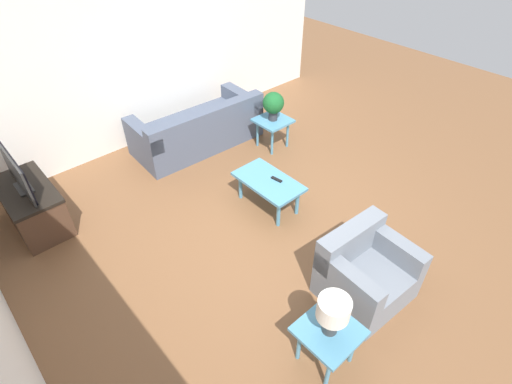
# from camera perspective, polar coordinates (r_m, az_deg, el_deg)

# --- Properties ---
(ground_plane) EXTENTS (14.00, 14.00, 0.00)m
(ground_plane) POSITION_cam_1_polar(r_m,az_deg,el_deg) (5.21, 3.12, -4.58)
(ground_plane) COLOR brown
(wall_right) EXTENTS (0.12, 7.20, 2.70)m
(wall_right) POSITION_cam_1_polar(r_m,az_deg,el_deg) (6.67, -16.12, 18.12)
(wall_right) COLOR white
(wall_right) RESTS_ON ground_plane
(sofa) EXTENTS (1.01, 2.10, 0.76)m
(sofa) POSITION_cam_1_polar(r_m,az_deg,el_deg) (6.62, -8.20, 8.81)
(sofa) COLOR #4C566B
(sofa) RESTS_ON ground_plane
(armchair) EXTENTS (0.83, 0.91, 0.78)m
(armchair) POSITION_cam_1_polar(r_m,az_deg,el_deg) (4.41, 15.20, -10.96)
(armchair) COLOR slate
(armchair) RESTS_ON ground_plane
(coffee_table) EXTENTS (0.93, 0.53, 0.43)m
(coffee_table) POSITION_cam_1_polar(r_m,az_deg,el_deg) (5.24, 1.79, 1.22)
(coffee_table) COLOR teal
(coffee_table) RESTS_ON ground_plane
(side_table_plant) EXTENTS (0.51, 0.51, 0.49)m
(side_table_plant) POSITION_cam_1_polar(r_m,az_deg,el_deg) (6.46, 2.41, 9.71)
(side_table_plant) COLOR teal
(side_table_plant) RESTS_ON ground_plane
(side_table_lamp) EXTENTS (0.51, 0.51, 0.49)m
(side_table_lamp) POSITION_cam_1_polar(r_m,az_deg,el_deg) (3.78, 10.29, -19.43)
(side_table_lamp) COLOR teal
(side_table_lamp) RESTS_ON ground_plane
(tv_stand_chest) EXTENTS (1.07, 0.57, 0.59)m
(tv_stand_chest) POSITION_cam_1_polar(r_m,az_deg,el_deg) (5.73, -29.31, -1.67)
(tv_stand_chest) COLOR #4C3323
(tv_stand_chest) RESTS_ON ground_plane
(television) EXTENTS (0.94, 0.16, 0.49)m
(television) POSITION_cam_1_polar(r_m,az_deg,el_deg) (5.45, -31.03, 2.38)
(television) COLOR #2D2D2D
(television) RESTS_ON tv_stand_chest
(potted_plant) EXTENTS (0.33, 0.33, 0.46)m
(potted_plant) POSITION_cam_1_polar(r_m,az_deg,el_deg) (6.30, 2.50, 12.48)
(potted_plant) COLOR #333338
(potted_plant) RESTS_ON side_table_plant
(table_lamp) EXTENTS (0.28, 0.28, 0.41)m
(table_lamp) POSITION_cam_1_polar(r_m,az_deg,el_deg) (3.49, 10.96, -16.46)
(table_lamp) COLOR #333333
(table_lamp) RESTS_ON side_table_lamp
(remote_control) EXTENTS (0.16, 0.07, 0.02)m
(remote_control) POSITION_cam_1_polar(r_m,az_deg,el_deg) (5.21, 2.96, 1.82)
(remote_control) COLOR black
(remote_control) RESTS_ON coffee_table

